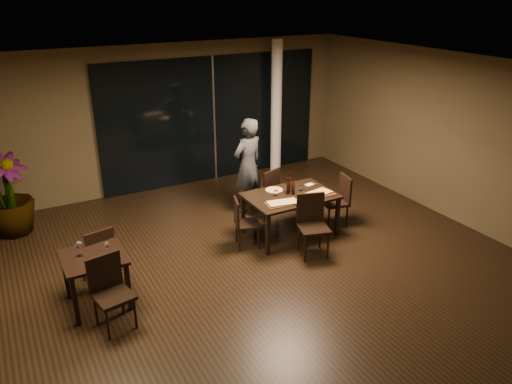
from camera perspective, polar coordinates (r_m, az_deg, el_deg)
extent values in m
plane|color=black|center=(7.79, 0.68, -8.83)|extent=(8.00, 8.00, 0.00)
cube|color=#483D26|center=(10.67, -10.07, 8.43)|extent=(8.00, 0.10, 3.00)
cube|color=#483D26|center=(9.67, 22.28, 5.56)|extent=(0.10, 8.00, 3.00)
cube|color=silver|center=(6.72, 0.80, 13.67)|extent=(8.00, 8.00, 0.04)
cube|color=black|center=(10.97, -4.89, 8.28)|extent=(5.00, 0.06, 2.70)
cylinder|color=white|center=(11.29, 2.33, 9.54)|extent=(0.24, 0.24, 3.00)
cube|color=black|center=(8.52, 3.95, -0.44)|extent=(1.50, 1.00, 0.04)
cube|color=black|center=(8.02, 1.37, -4.93)|extent=(0.06, 0.06, 0.71)
cube|color=black|center=(8.72, 9.27, -2.85)|extent=(0.06, 0.06, 0.71)
cube|color=black|center=(8.71, -1.51, -2.57)|extent=(0.06, 0.06, 0.71)
cube|color=black|center=(9.36, 6.02, -0.82)|extent=(0.06, 0.06, 0.71)
cube|color=black|center=(7.00, -18.12, -7.11)|extent=(0.80, 0.80, 0.04)
cube|color=black|center=(6.86, -19.97, -11.69)|extent=(0.06, 0.06, 0.71)
cube|color=black|center=(6.95, -14.39, -10.48)|extent=(0.06, 0.06, 0.71)
cube|color=black|center=(7.44, -20.89, -8.96)|extent=(0.06, 0.06, 0.71)
cube|color=black|center=(7.52, -15.76, -7.90)|extent=(0.06, 0.06, 0.71)
cube|color=black|center=(9.32, 0.86, -0.13)|extent=(0.57, 0.57, 0.05)
cylinder|color=black|center=(9.65, 0.75, -0.78)|extent=(0.04, 0.04, 0.45)
cylinder|color=black|center=(9.40, -0.72, -1.44)|extent=(0.04, 0.04, 0.45)
cylinder|color=black|center=(9.43, 2.41, -1.37)|extent=(0.04, 0.04, 0.45)
cylinder|color=black|center=(9.18, 0.96, -2.06)|extent=(0.04, 0.04, 0.45)
cube|color=black|center=(9.10, 1.83, 1.00)|extent=(0.43, 0.19, 0.51)
cube|color=black|center=(8.01, 6.58, -4.16)|extent=(0.57, 0.57, 0.05)
cylinder|color=black|center=(7.91, 5.64, -6.43)|extent=(0.04, 0.04, 0.47)
cylinder|color=black|center=(8.03, 8.22, -6.12)|extent=(0.04, 0.04, 0.47)
cylinder|color=black|center=(8.23, 4.84, -5.18)|extent=(0.04, 0.04, 0.47)
cylinder|color=black|center=(8.34, 7.34, -4.90)|extent=(0.04, 0.04, 0.47)
cube|color=black|center=(8.08, 6.20, -1.84)|extent=(0.46, 0.17, 0.53)
cube|color=black|center=(8.27, -1.00, -3.67)|extent=(0.49, 0.49, 0.04)
cylinder|color=black|center=(8.25, 0.31, -5.30)|extent=(0.03, 0.03, 0.40)
cylinder|color=black|center=(8.53, -0.12, -4.31)|extent=(0.03, 0.03, 0.40)
cylinder|color=black|center=(8.20, -1.89, -5.50)|extent=(0.03, 0.03, 0.40)
cylinder|color=black|center=(8.48, -2.25, -4.50)|extent=(0.03, 0.03, 0.40)
cube|color=black|center=(8.15, -2.24, -2.38)|extent=(0.15, 0.38, 0.44)
cube|color=black|center=(9.08, 8.95, -1.17)|extent=(0.51, 0.51, 0.05)
cylinder|color=black|center=(9.24, 7.42, -2.13)|extent=(0.04, 0.04, 0.44)
cylinder|color=black|center=(8.95, 8.32, -3.03)|extent=(0.04, 0.04, 0.44)
cylinder|color=black|center=(9.38, 9.39, -1.86)|extent=(0.04, 0.04, 0.44)
cylinder|color=black|center=(9.10, 10.34, -2.74)|extent=(0.04, 0.04, 0.44)
cube|color=black|center=(9.06, 10.17, 0.39)|extent=(0.13, 0.43, 0.49)
cube|color=black|center=(7.64, -17.71, -6.97)|extent=(0.50, 0.50, 0.05)
cylinder|color=black|center=(7.94, -16.90, -7.47)|extent=(0.03, 0.03, 0.43)
cylinder|color=black|center=(7.83, -19.20, -8.21)|extent=(0.03, 0.03, 0.43)
cylinder|color=black|center=(7.66, -15.80, -8.51)|extent=(0.03, 0.03, 0.43)
cylinder|color=black|center=(7.55, -18.18, -9.30)|extent=(0.03, 0.03, 0.43)
cube|color=black|center=(7.37, -17.32, -5.93)|extent=(0.42, 0.13, 0.48)
cube|color=black|center=(6.62, -15.97, -11.42)|extent=(0.52, 0.52, 0.05)
cylinder|color=black|center=(6.56, -16.56, -14.31)|extent=(0.04, 0.04, 0.46)
cylinder|color=black|center=(6.67, -13.63, -13.28)|extent=(0.04, 0.04, 0.46)
cylinder|color=black|center=(6.84, -17.83, -12.77)|extent=(0.04, 0.04, 0.46)
cylinder|color=black|center=(6.95, -15.01, -11.82)|extent=(0.04, 0.04, 0.46)
cube|color=black|center=(6.65, -16.94, -8.80)|extent=(0.45, 0.12, 0.51)
imported|color=#2B2D30|center=(9.38, -0.94, 3.02)|extent=(0.71, 0.56, 1.83)
imported|color=#1A4818|center=(9.56, -26.54, -0.24)|extent=(1.13, 1.13, 1.47)
cube|color=#4B2D18|center=(8.15, 3.07, -1.33)|extent=(0.57, 0.34, 0.01)
cube|color=#442A15|center=(8.54, 6.96, -0.31)|extent=(0.61, 0.31, 0.01)
cylinder|color=#BE3915|center=(8.67, 2.09, 0.20)|extent=(0.29, 0.29, 0.01)
cylinder|color=white|center=(8.46, 2.30, -0.12)|extent=(0.07, 0.07, 0.09)
cylinder|color=white|center=(8.70, 5.11, 0.45)|extent=(0.07, 0.07, 0.09)
cube|color=white|center=(8.74, 7.49, 0.22)|extent=(0.20, 0.14, 0.01)
cube|color=white|center=(8.96, 6.22, 0.87)|extent=(0.19, 0.12, 0.01)
cube|color=white|center=(6.85, -17.46, -7.44)|extent=(0.20, 0.15, 0.01)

